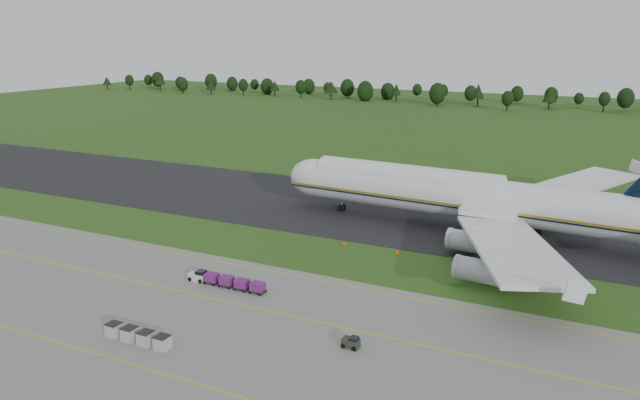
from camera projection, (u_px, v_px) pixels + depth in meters
The scene contains 10 objects.
ground at pixel (325, 255), 99.99m from camera, with size 600.00×600.00×0.00m, color #284C16.
apron at pixel (193, 347), 70.55m from camera, with size 300.00×52.00×0.06m, color slate.
taxiway at pixel (386, 212), 124.21m from camera, with size 300.00×40.00×0.08m, color black.
apron_markings at pixel (229, 322), 76.62m from camera, with size 300.00×30.20×0.01m.
tree_line at pixel (553, 98), 285.87m from camera, with size 529.36×20.35×11.94m.
aircraft at pixel (469, 197), 110.95m from camera, with size 79.07×76.90×22.20m.
baggage_train at pixel (225, 281), 87.37m from camera, with size 12.41×1.59×1.53m.
utility_cart at pixel (351, 343), 70.34m from camera, with size 1.99×1.36×1.07m.
uld_row at pixel (138, 336), 71.45m from camera, with size 8.81×1.61×1.59m.
edge_markers at pixel (426, 258), 98.17m from camera, with size 28.66×0.30×0.60m.
Camera 1 is at (41.29, -84.81, 34.34)m, focal length 35.00 mm.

